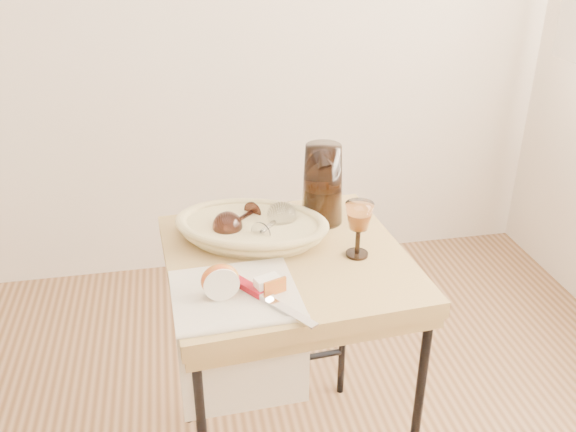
{
  "coord_description": "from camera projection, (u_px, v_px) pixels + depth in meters",
  "views": [
    {
      "loc": [
        0.11,
        -0.8,
        1.56
      ],
      "look_at": [
        0.36,
        0.5,
        0.89
      ],
      "focal_mm": 38.1,
      "sensor_mm": 36.0,
      "label": 1
    }
  ],
  "objects": [
    {
      "name": "side_table",
      "position": [
        287.0,
        371.0,
        1.73
      ],
      "size": [
        0.64,
        0.64,
        0.77
      ],
      "primitive_type": null,
      "rotation": [
        0.0,
        0.0,
        0.07
      ],
      "color": "olive",
      "rests_on": "floor"
    },
    {
      "name": "tea_towel",
      "position": [
        235.0,
        294.0,
        1.39
      ],
      "size": [
        0.3,
        0.27,
        0.01
      ],
      "primitive_type": "cube",
      "rotation": [
        0.0,
        0.0,
        0.04
      ],
      "color": "silver",
      "rests_on": "side_table"
    },
    {
      "name": "bread_basket",
      "position": [
        252.0,
        229.0,
        1.62
      ],
      "size": [
        0.43,
        0.36,
        0.06
      ],
      "primitive_type": null,
      "rotation": [
        0.0,
        0.0,
        -0.36
      ],
      "color": "olive",
      "rests_on": "side_table"
    },
    {
      "name": "goblet_lying_a",
      "position": [
        239.0,
        220.0,
        1.62
      ],
      "size": [
        0.15,
        0.15,
        0.08
      ],
      "primitive_type": null,
      "rotation": [
        0.0,
        0.0,
        3.9
      ],
      "color": "#361914",
      "rests_on": "bread_basket"
    },
    {
      "name": "goblet_lying_b",
      "position": [
        273.0,
        223.0,
        1.6
      ],
      "size": [
        0.15,
        0.15,
        0.08
      ],
      "primitive_type": null,
      "rotation": [
        0.0,
        0.0,
        0.86
      ],
      "color": "white",
      "rests_on": "bread_basket"
    },
    {
      "name": "pitcher",
      "position": [
        323.0,
        184.0,
        1.68
      ],
      "size": [
        0.22,
        0.27,
        0.27
      ],
      "primitive_type": null,
      "rotation": [
        0.0,
        0.0,
        0.28
      ],
      "color": "black",
      "rests_on": "side_table"
    },
    {
      "name": "wine_goblet",
      "position": [
        358.0,
        230.0,
        1.52
      ],
      "size": [
        0.08,
        0.08,
        0.15
      ],
      "primitive_type": null,
      "rotation": [
        0.0,
        0.0,
        -0.2
      ],
      "color": "white",
      "rests_on": "side_table"
    },
    {
      "name": "apple_half",
      "position": [
        220.0,
        280.0,
        1.37
      ],
      "size": [
        0.09,
        0.05,
        0.08
      ],
      "primitive_type": "ellipsoid",
      "rotation": [
        0.0,
        0.0,
        0.08
      ],
      "color": "red",
      "rests_on": "tea_towel"
    },
    {
      "name": "apple_wedge",
      "position": [
        267.0,
        284.0,
        1.39
      ],
      "size": [
        0.06,
        0.05,
        0.04
      ],
      "primitive_type": "cube",
      "rotation": [
        0.0,
        0.0,
        0.35
      ],
      "color": "white",
      "rests_on": "tea_towel"
    },
    {
      "name": "table_knife",
      "position": [
        269.0,
        298.0,
        1.36
      ],
      "size": [
        0.16,
        0.22,
        0.02
      ],
      "primitive_type": null,
      "rotation": [
        0.0,
        0.0,
        -0.96
      ],
      "color": "silver",
      "rests_on": "tea_towel"
    }
  ]
}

